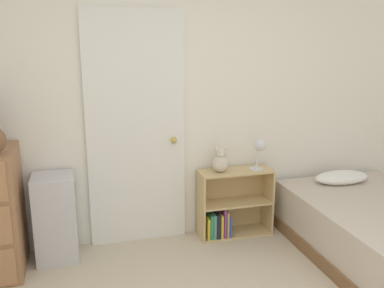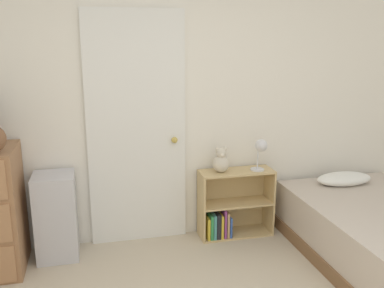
{
  "view_description": "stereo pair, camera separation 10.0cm",
  "coord_description": "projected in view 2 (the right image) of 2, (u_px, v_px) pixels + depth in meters",
  "views": [
    {
      "loc": [
        -0.69,
        -1.54,
        1.86
      ],
      "look_at": [
        0.26,
        1.93,
        0.95
      ],
      "focal_mm": 40.0,
      "sensor_mm": 36.0,
      "label": 1
    },
    {
      "loc": [
        -0.59,
        -1.56,
        1.86
      ],
      "look_at": [
        0.26,
        1.93,
        0.95
      ],
      "focal_mm": 40.0,
      "sensor_mm": 36.0,
      "label": 2
    }
  ],
  "objects": [
    {
      "name": "storage_bin",
      "position": [
        56.0,
        216.0,
        3.64
      ],
      "size": [
        0.34,
        0.34,
        0.74
      ],
      "color": "silver",
      "rests_on": "ground_plane"
    },
    {
      "name": "wall_back",
      "position": [
        157.0,
        103.0,
        3.84
      ],
      "size": [
        10.0,
        0.06,
        2.55
      ],
      "color": "white",
      "rests_on": "ground_plane"
    },
    {
      "name": "bookshelf",
      "position": [
        229.0,
        209.0,
        4.07
      ],
      "size": [
        0.7,
        0.26,
        0.64
      ],
      "color": "tan",
      "rests_on": "ground_plane"
    },
    {
      "name": "desk_lamp",
      "position": [
        261.0,
        148.0,
        3.94
      ],
      "size": [
        0.15,
        0.14,
        0.3
      ],
      "color": "silver",
      "rests_on": "bookshelf"
    },
    {
      "name": "door_closed",
      "position": [
        137.0,
        130.0,
        3.8
      ],
      "size": [
        0.88,
        0.09,
        2.09
      ],
      "color": "white",
      "rests_on": "ground_plane"
    },
    {
      "name": "teddy_bear",
      "position": [
        221.0,
        161.0,
        3.92
      ],
      "size": [
        0.16,
        0.16,
        0.24
      ],
      "color": "beige",
      "rests_on": "bookshelf"
    }
  ]
}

